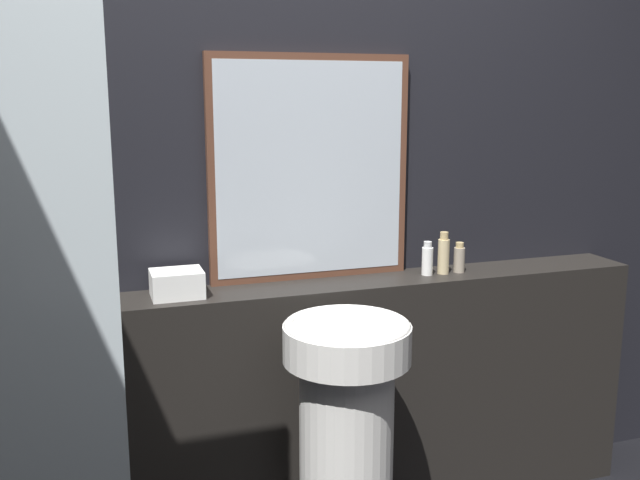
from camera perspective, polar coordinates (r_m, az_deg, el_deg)
The scene contains 8 objects.
wall_back at distance 2.61m, azimuth -1.11°, elevation 4.42°, with size 8.00×0.06×2.50m.
vanity_counter at distance 2.69m, azimuth -0.08°, elevation -12.96°, with size 2.51×0.23×0.91m.
pedestal_sink at distance 2.35m, azimuth 2.11°, elevation -15.89°, with size 0.40×0.40×0.89m.
mirror at distance 2.56m, azimuth -0.87°, elevation 5.71°, with size 0.74×0.03×0.80m.
towel_stack at distance 2.42m, azimuth -11.38°, elevation -3.44°, with size 0.17×0.14×0.09m.
shampoo_bottle at distance 2.69m, azimuth 8.59°, elevation -1.56°, with size 0.04×0.04×0.13m.
conditioner_bottle at distance 2.71m, azimuth 9.86°, elevation -1.14°, with size 0.04×0.04×0.16m.
lotion_bottle at distance 2.75m, azimuth 11.08°, elevation -1.45°, with size 0.04×0.04×0.12m.
Camera 1 is at (-0.78, -1.19, 1.57)m, focal length 40.00 mm.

